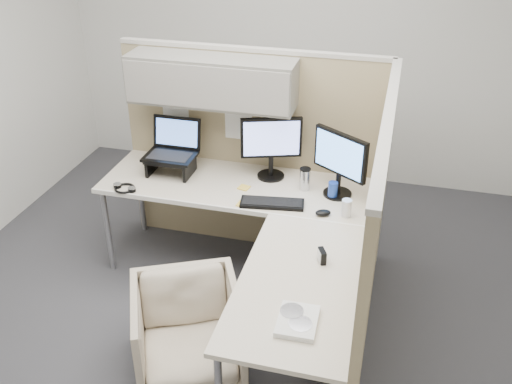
% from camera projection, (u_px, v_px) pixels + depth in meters
% --- Properties ---
extents(ground, '(4.50, 4.50, 0.00)m').
position_uv_depth(ground, '(233.00, 312.00, 4.01)').
color(ground, '#343439').
rests_on(ground, ground).
extents(partition_back, '(2.00, 0.36, 1.63)m').
position_uv_depth(partition_back, '(235.00, 120.00, 4.21)').
color(partition_back, '#9D8C67').
rests_on(partition_back, ground).
extents(partition_right, '(0.07, 2.03, 1.63)m').
position_uv_depth(partition_right, '(374.00, 239.00, 3.35)').
color(partition_right, '#9D8C67').
rests_on(partition_right, ground).
extents(desk, '(2.00, 1.98, 0.73)m').
position_uv_depth(desk, '(255.00, 223.00, 3.75)').
color(desk, beige).
rests_on(desk, ground).
extents(office_chair, '(0.82, 0.81, 0.65)m').
position_uv_depth(office_chair, '(188.00, 327.00, 3.42)').
color(office_chair, '#B3A58E').
rests_on(office_chair, ground).
extents(monitor_left, '(0.43, 0.20, 0.47)m').
position_uv_depth(monitor_left, '(271.00, 143.00, 4.08)').
color(monitor_left, black).
rests_on(monitor_left, desk).
extents(monitor_right, '(0.38, 0.27, 0.47)m').
position_uv_depth(monitor_right, '(340.00, 159.00, 3.85)').
color(monitor_right, black).
rests_on(monitor_right, desk).
extents(laptop_station, '(0.37, 0.32, 0.39)m').
position_uv_depth(laptop_station, '(172.00, 153.00, 4.22)').
color(laptop_station, black).
rests_on(laptop_station, desk).
extents(keyboard, '(0.45, 0.20, 0.02)m').
position_uv_depth(keyboard, '(272.00, 203.00, 3.86)').
color(keyboard, black).
rests_on(keyboard, desk).
extents(mouse, '(0.12, 0.10, 0.04)m').
position_uv_depth(mouse, '(323.00, 213.00, 3.74)').
color(mouse, black).
rests_on(mouse, desk).
extents(travel_mug, '(0.08, 0.08, 0.17)m').
position_uv_depth(travel_mug, '(305.00, 179.00, 4.02)').
color(travel_mug, silver).
rests_on(travel_mug, desk).
extents(soda_can_green, '(0.07, 0.07, 0.12)m').
position_uv_depth(soda_can_green, '(346.00, 208.00, 3.71)').
color(soda_can_green, silver).
rests_on(soda_can_green, desk).
extents(soda_can_silver, '(0.07, 0.07, 0.12)m').
position_uv_depth(soda_can_silver, '(333.00, 190.00, 3.92)').
color(soda_can_silver, '#1E3FA5').
rests_on(soda_can_silver, desk).
extents(sticky_note_b, '(0.08, 0.08, 0.01)m').
position_uv_depth(sticky_note_b, '(243.00, 204.00, 3.87)').
color(sticky_note_b, gold).
rests_on(sticky_note_b, desk).
extents(sticky_note_d, '(0.09, 0.09, 0.01)m').
position_uv_depth(sticky_note_d, '(244.00, 188.00, 4.07)').
color(sticky_note_d, gold).
rests_on(sticky_note_d, desk).
extents(headphones, '(0.18, 0.17, 0.03)m').
position_uv_depth(headphones, '(125.00, 188.00, 4.04)').
color(headphones, black).
rests_on(headphones, desk).
extents(paper_stack, '(0.20, 0.26, 0.03)m').
position_uv_depth(paper_stack, '(297.00, 321.00, 2.85)').
color(paper_stack, white).
rests_on(paper_stack, desk).
extents(desk_clock, '(0.06, 0.09, 0.08)m').
position_uv_depth(desk_clock, '(322.00, 256.00, 3.29)').
color(desk_clock, black).
rests_on(desk_clock, desk).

